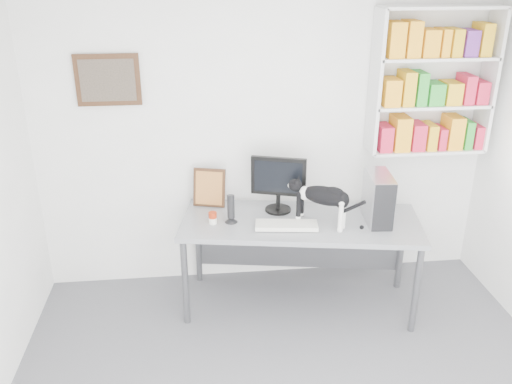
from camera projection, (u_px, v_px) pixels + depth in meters
room at (312, 249)px, 2.93m from camera, size 4.01×4.01×2.70m
bookshelf at (433, 82)px, 4.57m from camera, size 1.03×0.28×1.24m
wall_art at (108, 80)px, 4.39m from camera, size 0.52×0.04×0.42m
desk at (299, 263)px, 4.63m from camera, size 2.06×1.08×0.82m
monitor at (278, 184)px, 4.55m from camera, size 0.51×0.35×0.49m
keyboard at (286, 225)px, 4.35m from camera, size 0.52×0.25×0.04m
pc_tower at (378, 198)px, 4.39m from camera, size 0.22×0.42×0.40m
speaker at (231, 208)px, 4.40m from camera, size 0.11×0.11×0.25m
leaning_print at (209, 187)px, 4.68m from camera, size 0.30×0.18×0.35m
soup_can at (213, 218)px, 4.40m from camera, size 0.09×0.09×0.10m
cat at (323, 205)px, 4.31m from camera, size 0.57×0.45×0.36m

